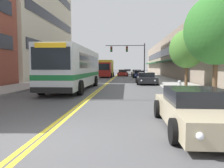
% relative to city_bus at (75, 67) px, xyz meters
% --- Properties ---
extents(ground_plane, '(240.00, 240.00, 0.00)m').
position_rel_city_bus_xyz_m(ground_plane, '(2.06, 24.51, -1.85)').
color(ground_plane, '#4C4C4F').
extents(sidewalk_left, '(3.69, 106.00, 0.13)m').
position_rel_city_bus_xyz_m(sidewalk_left, '(-5.29, 24.51, -1.79)').
color(sidewalk_left, '#9E9B96').
rests_on(sidewalk_left, ground_plane).
extents(sidewalk_right, '(3.69, 106.00, 0.13)m').
position_rel_city_bus_xyz_m(sidewalk_right, '(9.40, 24.51, -1.79)').
color(sidewalk_right, '#9E9B96').
rests_on(sidewalk_right, ground_plane).
extents(centre_line, '(0.34, 106.00, 0.01)m').
position_rel_city_bus_xyz_m(centre_line, '(2.06, 24.51, -1.85)').
color(centre_line, yellow).
rests_on(centre_line, ground_plane).
extents(storefront_row_right, '(9.10, 68.00, 7.47)m').
position_rel_city_bus_xyz_m(storefront_row_right, '(15.47, 24.51, 1.88)').
color(storefront_row_right, gray).
rests_on(storefront_row_right, ground_plane).
extents(city_bus, '(2.88, 11.33, 3.28)m').
position_rel_city_bus_xyz_m(city_bus, '(0.00, 0.00, 0.00)').
color(city_bus, silver).
rests_on(city_bus, ground_plane).
extents(car_black_parked_left_near, '(2.01, 4.20, 1.36)m').
position_rel_city_bus_xyz_m(car_black_parked_left_near, '(-2.30, 12.90, -1.23)').
color(car_black_parked_left_near, black).
rests_on(car_black_parked_left_near, ground_plane).
extents(car_beige_parked_right_foreground, '(2.09, 4.72, 1.20)m').
position_rel_city_bus_xyz_m(car_beige_parked_right_foreground, '(6.40, -11.24, -1.29)').
color(car_beige_parked_right_foreground, '#BCAD89').
rests_on(car_beige_parked_right_foreground, ground_plane).
extents(car_charcoal_parked_right_mid, '(2.16, 4.54, 1.25)m').
position_rel_city_bus_xyz_m(car_charcoal_parked_right_mid, '(6.42, 5.99, -1.26)').
color(car_charcoal_parked_right_mid, '#232328').
rests_on(car_charcoal_parked_right_mid, ground_plane).
extents(car_navy_parked_right_far, '(2.20, 4.59, 1.23)m').
position_rel_city_bus_xyz_m(car_navy_parked_right_far, '(6.44, 20.65, -1.27)').
color(car_navy_parked_right_far, '#19234C').
rests_on(car_navy_parked_right_far, ground_plane).
extents(car_champagne_parked_right_end, '(2.19, 4.52, 1.31)m').
position_rel_city_bus_xyz_m(car_champagne_parked_right_end, '(6.33, 27.52, -1.23)').
color(car_champagne_parked_right_end, beige).
rests_on(car_champagne_parked_right_end, ground_plane).
extents(car_white_moving_lead, '(2.06, 4.72, 1.34)m').
position_rel_city_bus_xyz_m(car_white_moving_lead, '(4.42, 35.52, -1.23)').
color(car_white_moving_lead, white).
rests_on(car_white_moving_lead, ground_plane).
extents(car_red_moving_second, '(2.19, 4.82, 1.32)m').
position_rel_city_bus_xyz_m(car_red_moving_second, '(3.46, 27.71, -1.24)').
color(car_red_moving_second, maroon).
rests_on(car_red_moving_second, ground_plane).
extents(box_truck, '(2.71, 7.54, 3.12)m').
position_rel_city_bus_xyz_m(box_truck, '(0.40, 22.23, -0.25)').
color(box_truck, maroon).
rests_on(box_truck, ground_plane).
extents(traffic_signal_mast, '(6.69, 0.38, 5.83)m').
position_rel_city_bus_xyz_m(traffic_signal_mast, '(4.87, 19.45, 2.34)').
color(traffic_signal_mast, '#47474C').
rests_on(traffic_signal_mast, ground_plane).
extents(street_tree_right_near, '(3.12, 3.12, 5.26)m').
position_rel_city_bus_xyz_m(street_tree_right_near, '(8.69, -6.74, 1.81)').
color(street_tree_right_near, brown).
rests_on(street_tree_right_near, sidewalk_right).
extents(street_tree_right_mid, '(2.96, 2.96, 4.89)m').
position_rel_city_bus_xyz_m(street_tree_right_mid, '(9.42, 1.27, 1.53)').
color(street_tree_right_mid, brown).
rests_on(street_tree_right_mid, sidewalk_right).
extents(fire_hydrant, '(0.34, 0.26, 0.79)m').
position_rel_city_bus_xyz_m(fire_hydrant, '(8.00, -2.36, -1.33)').
color(fire_hydrant, '#B7B7BC').
rests_on(fire_hydrant, sidewalk_right).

